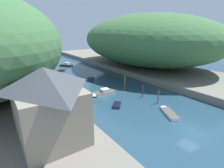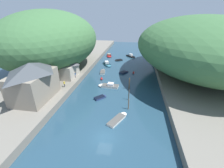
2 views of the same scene
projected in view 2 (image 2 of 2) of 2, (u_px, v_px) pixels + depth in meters
water_surface at (122, 74)px, 51.87m from camera, size 130.00×130.00×0.00m
left_bank at (60, 68)px, 54.78m from camera, size 22.00×120.00×1.58m
right_bank at (192, 76)px, 48.29m from camera, size 22.00×120.00×1.58m
hillside_left at (51, 40)px, 49.47m from camera, size 28.96×40.55×18.74m
hillside_right at (200, 45)px, 46.26m from camera, size 38.07×53.30×17.26m
waterfront_building at (33, 81)px, 32.08m from camera, size 7.18×10.72×8.24m
boathouse_shed at (64, 67)px, 44.18m from camera, size 7.18×7.41×5.77m
boat_open_rowboat at (124, 72)px, 52.78m from camera, size 3.49×3.98×0.45m
boat_white_cruiser at (118, 60)px, 66.48m from camera, size 3.80×3.59×0.41m
boat_mid_channel at (101, 97)px, 36.81m from camera, size 3.13×3.21×0.51m
boat_near_quay at (108, 86)px, 42.48m from camera, size 5.98×2.58×1.23m
boat_cabin_cruiser at (109, 56)px, 72.87m from camera, size 3.02×4.97×1.28m
boat_far_upstream at (107, 64)px, 60.45m from camera, size 4.53×6.08×1.48m
boat_moored_right at (130, 56)px, 72.51m from camera, size 4.93×5.46×1.49m
boat_far_right_bank at (103, 71)px, 53.28m from camera, size 2.25×4.91×0.55m
boat_small_dinghy at (118, 119)px, 29.34m from camera, size 3.86×5.46×0.43m
mooring_post_nearest at (129, 104)px, 32.05m from camera, size 0.23×0.23×2.61m
mooring_post_second at (129, 95)px, 35.66m from camera, size 0.20×0.20×2.70m
mooring_post_middle at (129, 83)px, 40.70m from camera, size 0.31×0.31×3.31m
channel_buoy_near at (102, 79)px, 46.81m from camera, size 0.77×0.77×1.16m
channel_buoy_far at (134, 73)px, 51.86m from camera, size 0.66×0.66×0.99m
person_on_quay at (64, 83)px, 38.61m from camera, size 0.24×0.39×1.69m
person_by_boathouse at (75, 75)px, 44.23m from camera, size 0.23×0.39×1.69m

